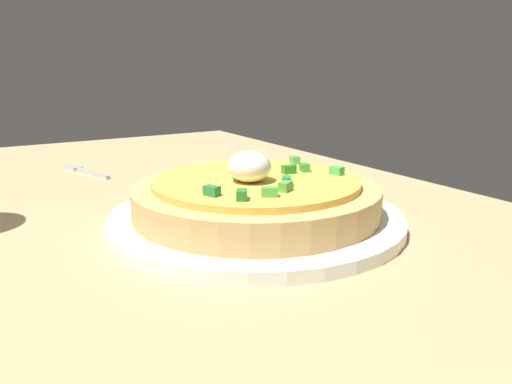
{
  "coord_description": "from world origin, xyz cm",
  "views": [
    {
      "loc": [
        -44.24,
        16.82,
        17.84
      ],
      "look_at": [
        -6.5,
        -6.21,
        6.24
      ],
      "focal_mm": 34.55,
      "sensor_mm": 36.0,
      "label": 1
    }
  ],
  "objects": [
    {
      "name": "plate",
      "position": [
        -6.5,
        -6.21,
        3.68
      ],
      "size": [
        27.46,
        27.46,
        1.12
      ],
      "primitive_type": "cylinder",
      "color": "white",
      "rests_on": "dining_table"
    },
    {
      "name": "pizza",
      "position": [
        -6.53,
        -6.19,
        5.9
      ],
      "size": [
        22.89,
        22.89,
        6.12
      ],
      "color": "tan",
      "rests_on": "plate"
    },
    {
      "name": "dining_table",
      "position": [
        0.0,
        0.0,
        1.56
      ],
      "size": [
        109.15,
        67.7,
        3.12
      ],
      "primitive_type": "cube",
      "color": "tan",
      "rests_on": "ground"
    },
    {
      "name": "fork",
      "position": [
        25.24,
        2.45,
        3.37
      ],
      "size": [
        10.39,
        3.92,
        0.5
      ],
      "rotation": [
        0.0,
        0.0,
        0.29
      ],
      "color": "#B7B7BC",
      "rests_on": "dining_table"
    }
  ]
}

